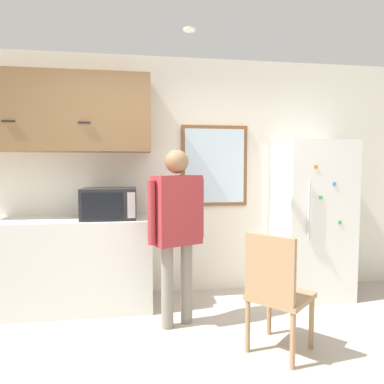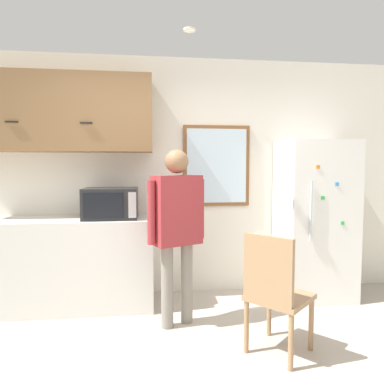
{
  "view_description": "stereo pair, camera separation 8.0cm",
  "coord_description": "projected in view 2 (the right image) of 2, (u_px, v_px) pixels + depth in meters",
  "views": [
    {
      "loc": [
        -0.29,
        -1.97,
        1.45
      ],
      "look_at": [
        0.16,
        1.07,
        1.24
      ],
      "focal_mm": 32.0,
      "sensor_mm": 36.0,
      "label": 1
    },
    {
      "loc": [
        -0.21,
        -1.98,
        1.45
      ],
      "look_at": [
        0.16,
        1.07,
        1.24
      ],
      "focal_mm": 32.0,
      "sensor_mm": 36.0,
      "label": 2
    }
  ],
  "objects": [
    {
      "name": "refrigerator",
      "position": [
        315.0,
        220.0,
        3.83
      ],
      "size": [
        0.76,
        0.65,
        1.75
      ],
      "color": "white",
      "rests_on": "ground_plane"
    },
    {
      "name": "back_wall",
      "position": [
        169.0,
        177.0,
        3.95
      ],
      "size": [
        6.0,
        0.06,
        2.7
      ],
      "color": "silver",
      "rests_on": "ground_plane"
    },
    {
      "name": "chair",
      "position": [
        275.0,
        290.0,
        2.62
      ],
      "size": [
        0.61,
        0.61,
        0.96
      ],
      "rotation": [
        0.0,
        0.0,
        2.31
      ],
      "color": "#997551",
      "rests_on": "ground_plane"
    },
    {
      "name": "microwave",
      "position": [
        111.0,
        203.0,
        3.52
      ],
      "size": [
        0.54,
        0.41,
        0.32
      ],
      "color": "#232326",
      "rests_on": "counter"
    },
    {
      "name": "ceiling_light",
      "position": [
        189.0,
        30.0,
        3.04
      ],
      "size": [
        0.11,
        0.11,
        0.01
      ],
      "color": "white"
    },
    {
      "name": "window",
      "position": [
        216.0,
        166.0,
        3.97
      ],
      "size": [
        0.78,
        0.05,
        0.93
      ],
      "color": "brown"
    },
    {
      "name": "person",
      "position": [
        177.0,
        220.0,
        3.11
      ],
      "size": [
        0.53,
        0.38,
        1.62
      ],
      "rotation": [
        0.0,
        0.0,
        0.42
      ],
      "color": "gray",
      "rests_on": "ground_plane"
    },
    {
      "name": "upper_cabinets",
      "position": [
        55.0,
        113.0,
        3.55
      ],
      "size": [
        2.01,
        0.4,
        0.8
      ],
      "color": "olive"
    },
    {
      "name": "counter",
      "position": [
        56.0,
        263.0,
        3.54
      ],
      "size": [
        2.01,
        0.61,
        0.93
      ],
      "color": "silver",
      "rests_on": "ground_plane"
    }
  ]
}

